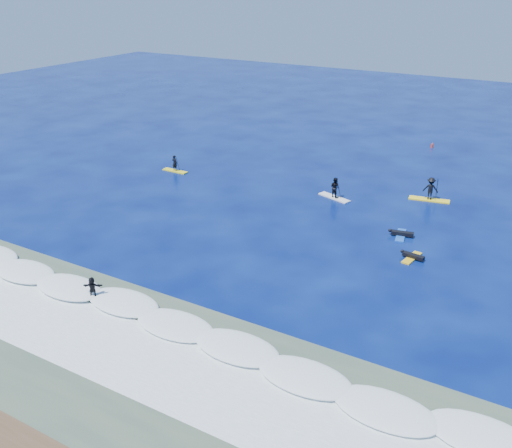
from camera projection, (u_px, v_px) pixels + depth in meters
The scene contains 11 objects.
ground at pixel (253, 252), 39.30m from camera, with size 160.00×160.00×0.00m, color #030B42.
shallow_water at pixel (109, 362), 28.25m from camera, with size 90.00×13.00×0.01m, color #3D5343.
breaking_wave at pixel (160, 323), 31.41m from camera, with size 40.00×6.00×0.30m, color white.
whitewater at pixel (123, 351), 29.04m from camera, with size 34.00×5.00×0.02m, color silver.
sup_paddler_left at pixel (175, 166), 55.07m from camera, with size 2.66×0.72×1.86m.
sup_paddler_center at pixel (335, 189), 48.45m from camera, with size 3.12×1.68×2.13m.
sup_paddler_right at pixel (430, 190), 47.94m from camera, with size 3.44×1.42×2.35m.
prone_paddler_near at pixel (412, 257), 38.39m from camera, with size 1.69×2.18×0.44m.
prone_paddler_far at pixel (401, 234), 41.66m from camera, with size 1.83×2.38×0.48m.
wave_surfer at pixel (93, 289), 33.27m from camera, with size 1.88×1.36×1.35m.
marker_buoy at pixel (432, 145), 62.70m from camera, with size 0.25×0.25×0.59m.
Camera 1 is at (17.97, -30.22, 17.67)m, focal length 40.00 mm.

